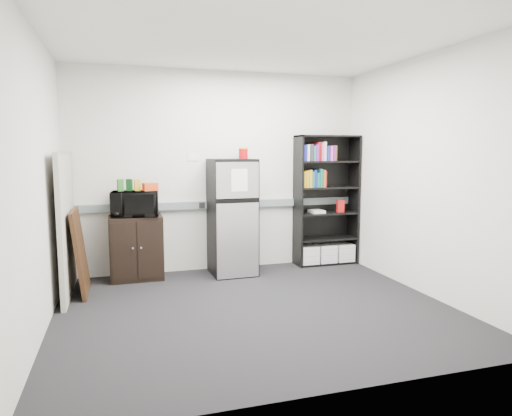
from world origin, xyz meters
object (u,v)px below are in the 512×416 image
(cabinet, at_px, (136,248))
(microwave, at_px, (135,204))
(bookshelf, at_px, (326,201))
(cubicle_partition, at_px, (66,224))
(refrigerator, at_px, (232,217))

(cabinet, bearing_deg, microwave, -90.00)
(bookshelf, height_order, microwave, bookshelf)
(bookshelf, xyz_separation_m, cabinet, (-2.66, -0.06, -0.50))
(cabinet, distance_m, microwave, 0.57)
(cubicle_partition, relative_size, refrigerator, 1.06)
(bookshelf, distance_m, cabinet, 2.71)
(bookshelf, xyz_separation_m, microwave, (-2.66, -0.08, 0.06))
(cabinet, relative_size, refrigerator, 0.54)
(cubicle_partition, bearing_deg, refrigerator, 9.65)
(cubicle_partition, distance_m, cabinet, 0.96)
(bookshelf, xyz_separation_m, cubicle_partition, (-3.43, -0.49, -0.10))
(bookshelf, bearing_deg, cabinet, -178.61)
(refrigerator, bearing_deg, bookshelf, 4.48)
(cubicle_partition, bearing_deg, cabinet, 28.76)
(cubicle_partition, bearing_deg, microwave, 27.84)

